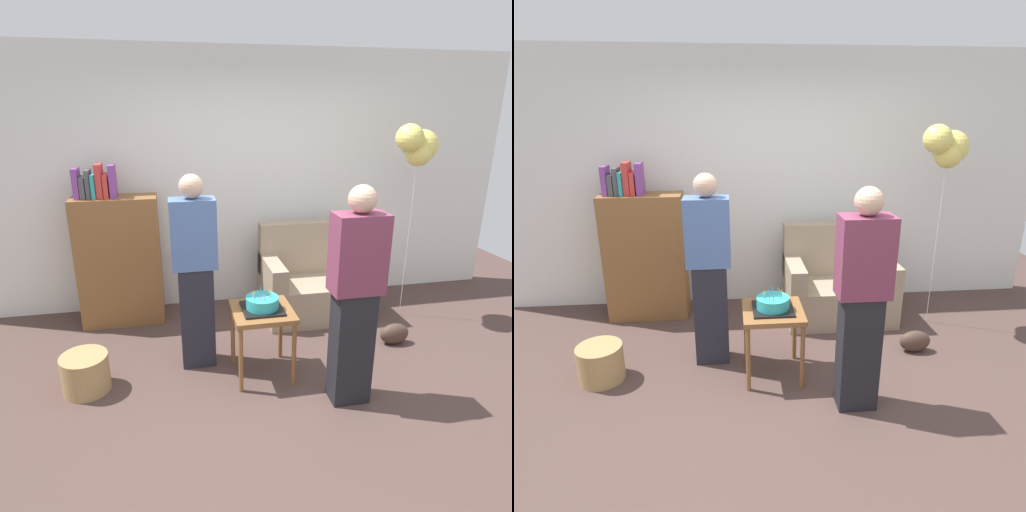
# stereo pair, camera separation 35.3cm
# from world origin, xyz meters

# --- Properties ---
(ground_plane) EXTENTS (8.00, 8.00, 0.00)m
(ground_plane) POSITION_xyz_m (0.00, 0.00, 0.00)
(ground_plane) COLOR #4C3833
(wall_back) EXTENTS (6.00, 0.10, 2.70)m
(wall_back) POSITION_xyz_m (0.00, 2.05, 1.35)
(wall_back) COLOR silver
(wall_back) RESTS_ON ground_plane
(couch) EXTENTS (1.10, 0.70, 0.96)m
(couch) POSITION_xyz_m (0.65, 1.50, 0.34)
(couch) COLOR gray
(couch) RESTS_ON ground_plane
(bookshelf) EXTENTS (0.80, 0.36, 1.61)m
(bookshelf) POSITION_xyz_m (-1.33, 1.70, 0.69)
(bookshelf) COLOR brown
(bookshelf) RESTS_ON ground_plane
(side_table) EXTENTS (0.48, 0.48, 0.59)m
(side_table) POSITION_xyz_m (-0.13, 0.47, 0.50)
(side_table) COLOR brown
(side_table) RESTS_ON ground_plane
(birthday_cake) EXTENTS (0.32, 0.32, 0.16)m
(birthday_cake) POSITION_xyz_m (-0.13, 0.47, 0.64)
(birthday_cake) COLOR black
(birthday_cake) RESTS_ON side_table
(person_blowing_candles) EXTENTS (0.36, 0.22, 1.63)m
(person_blowing_candles) POSITION_xyz_m (-0.63, 0.74, 0.83)
(person_blowing_candles) COLOR #23232D
(person_blowing_candles) RESTS_ON ground_plane
(person_holding_cake) EXTENTS (0.36, 0.22, 1.63)m
(person_holding_cake) POSITION_xyz_m (0.44, 0.02, 0.83)
(person_holding_cake) COLOR black
(person_holding_cake) RESTS_ON ground_plane
(wicker_basket) EXTENTS (0.36, 0.36, 0.30)m
(wicker_basket) POSITION_xyz_m (-1.52, 0.51, 0.15)
(wicker_basket) COLOR #A88451
(wicker_basket) RESTS_ON ground_plane
(handbag) EXTENTS (0.28, 0.14, 0.20)m
(handbag) POSITION_xyz_m (1.19, 0.70, 0.10)
(handbag) COLOR #473328
(handbag) RESTS_ON ground_plane
(balloon_bunch) EXTENTS (0.47, 0.37, 1.97)m
(balloon_bunch) POSITION_xyz_m (1.54, 1.25, 1.76)
(balloon_bunch) COLOR silver
(balloon_bunch) RESTS_ON ground_plane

